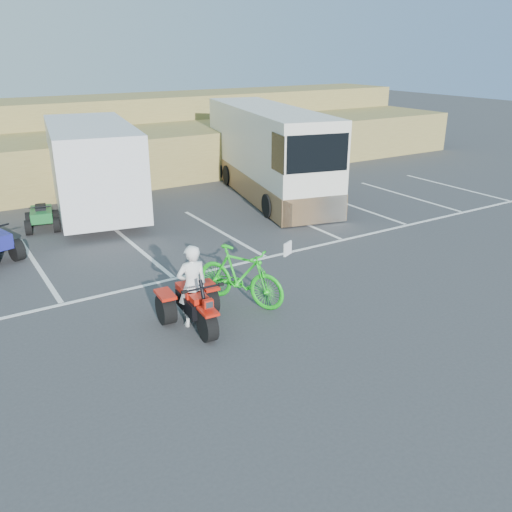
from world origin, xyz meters
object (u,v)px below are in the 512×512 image
rv_motorhome (268,157)px  quad_atv_green (44,229)px  cargo_trailer (93,166)px  red_trike_atv (197,327)px  green_dirt_bike (240,276)px  rider (192,286)px

rv_motorhome → quad_atv_green: (-8.43, -0.10, -1.39)m
cargo_trailer → rv_motorhome: size_ratio=0.74×
rv_motorhome → cargo_trailer: bearing=-174.4°
red_trike_atv → green_dirt_bike: bearing=24.8°
quad_atv_green → green_dirt_bike: bearing=-59.9°
red_trike_atv → quad_atv_green: 8.37m
cargo_trailer → quad_atv_green: size_ratio=5.06×
red_trike_atv → green_dirt_bike: green_dirt_bike is taller
red_trike_atv → quad_atv_green: size_ratio=1.25×
quad_atv_green → red_trike_atv: bearing=-69.7°
green_dirt_bike → red_trike_atv: bearing=174.1°
green_dirt_bike → quad_atv_green: 8.22m
rider → cargo_trailer: cargo_trailer is taller
rv_motorhome → rider: bearing=-117.9°
green_dirt_bike → cargo_trailer: bearing=67.2°
red_trike_atv → rv_motorhome: bearing=53.4°
rider → rv_motorhome: size_ratio=0.19×
rider → rv_motorhome: bearing=-127.0°
rider → quad_atv_green: 8.27m
red_trike_atv → quad_atv_green: red_trike_atv is taller
rider → quad_atv_green: rider is taller
rider → rv_motorhome: (7.17, 8.23, 0.53)m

